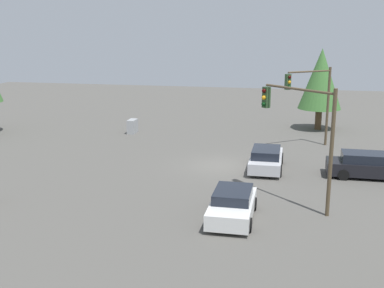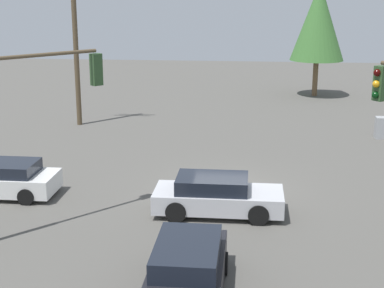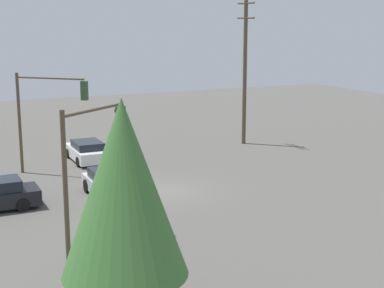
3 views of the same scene
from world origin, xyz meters
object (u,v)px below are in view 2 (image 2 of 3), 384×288
sedan_silver (217,196)px  sedan_dark (186,274)px  sedan_white (3,179)px  traffic_signal_cross (30,106)px

sedan_silver → sedan_dark: bearing=-4.0°
sedan_dark → sedan_white: sedan_dark is taller
sedan_white → traffic_signal_cross: traffic_signal_cross is taller
sedan_silver → sedan_white: sedan_silver is taller
sedan_white → traffic_signal_cross: size_ratio=0.71×
sedan_dark → traffic_signal_cross: bearing=-36.7°
traffic_signal_cross → sedan_white: bearing=82.7°
sedan_dark → sedan_silver: bearing=-94.0°
sedan_dark → sedan_silver: size_ratio=1.06×
sedan_white → traffic_signal_cross: (2.40, -2.88, 3.41)m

